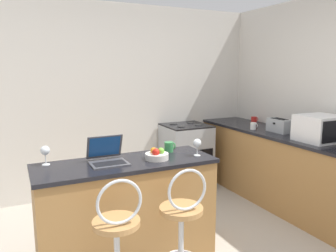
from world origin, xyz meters
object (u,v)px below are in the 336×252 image
microwave (320,128)px  stove_range (186,156)px  mug_red (254,120)px  fruit_bowl (157,155)px  mug_white (253,126)px  toaster (279,125)px  bar_stool_near (118,248)px  bar_stool_far (182,232)px  wine_glass_tall (45,151)px  laptop (107,156)px  mug_green (169,147)px  wine_glass_short (197,143)px

microwave → stove_range: microwave is taller
microwave → mug_red: bearing=81.4°
fruit_bowl → mug_white: bearing=24.1°
toaster → mug_red: bearing=73.8°
bar_stool_near → bar_stool_far: (0.52, 0.00, 0.00)m
wine_glass_tall → laptop: bearing=-16.9°
toaster → mug_green: bearing=-170.2°
stove_range → mug_green: bearing=-124.9°
microwave → mug_green: (-1.71, 0.30, -0.10)m
mug_red → mug_white: 0.59m
toaster → wine_glass_tall: size_ratio=1.88×
bar_stool_far → toaster: bearing=27.4°
bar_stool_far → microwave: bearing=11.8°
wine_glass_tall → fruit_bowl: wine_glass_tall is taller
laptop → stove_range: (1.54, 1.38, -0.52)m
bar_stool_far → fruit_bowl: bearing=88.9°
laptop → wine_glass_tall: (-0.49, 0.15, 0.06)m
mug_red → wine_glass_short: size_ratio=0.63×
toaster → mug_white: (-0.17, 0.29, -0.04)m
mug_red → mug_white: mug_white is taller
bar_stool_far → mug_green: size_ratio=9.53×
bar_stool_far → wine_glass_tall: wine_glass_tall is taller
toaster → stove_range: size_ratio=0.33×
mug_white → wine_glass_short: 1.59m
mug_green → mug_red: (1.91, 1.02, -0.00)m
fruit_bowl → mug_green: bearing=42.5°
bar_stool_near → mug_white: (2.28, 1.29, 0.50)m
stove_range → fruit_bowl: 1.92m
wine_glass_tall → wine_glass_short: size_ratio=1.03×
fruit_bowl → mug_white: size_ratio=2.26×
stove_range → fruit_bowl: fruit_bowl is taller
bar_stool_near → bar_stool_far: size_ratio=1.00×
mug_green → laptop: bearing=-171.2°
toaster → mug_white: 0.34m
mug_white → wine_glass_short: wine_glass_short is taller
microwave → mug_white: (-0.18, 0.88, -0.10)m
toaster → fruit_bowl: bearing=-165.6°
stove_range → mug_white: size_ratio=10.11×
toaster → mug_red: 0.76m
bar_stool_far → microwave: (1.94, 0.41, 0.60)m
mug_white → microwave: bearing=-78.2°
bar_stool_far → stove_range: bearing=60.5°
bar_stool_near → fruit_bowl: fruit_bowl is taller
wine_glass_tall → fruit_bowl: (0.91, -0.25, -0.08)m
stove_range → mug_white: bearing=-48.0°
stove_range → mug_green: size_ratio=8.88×
bar_stool_near → wine_glass_tall: wine_glass_tall is taller
bar_stool_far → mug_red: (2.14, 1.73, 0.50)m
bar_stool_near → microwave: microwave is taller
bar_stool_near → stove_range: size_ratio=1.07×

